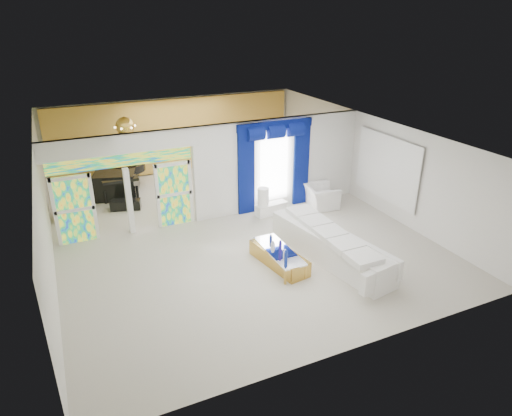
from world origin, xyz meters
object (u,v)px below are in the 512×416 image
coffee_table (279,258)px  console_table (271,209)px  armchair (321,196)px  grand_piano (117,181)px  white_sofa (330,247)px

coffee_table → console_table: 3.24m
console_table → armchair: size_ratio=0.98×
armchair → grand_piano: size_ratio=0.61×
console_table → coffee_table: bearing=-112.9°
white_sofa → armchair: size_ratio=3.57×
coffee_table → console_table: coffee_table is taller
white_sofa → console_table: 3.29m
coffee_table → white_sofa: bearing=-12.5°
coffee_table → grand_piano: (-3.01, 6.93, 0.25)m
white_sofa → grand_piano: (-4.36, 7.23, 0.08)m
white_sofa → console_table: size_ratio=3.64×
armchair → grand_piano: bearing=64.5°
grand_piano → coffee_table: bearing=-50.3°
console_table → grand_piano: size_ratio=0.60×
white_sofa → console_table: bearing=82.0°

